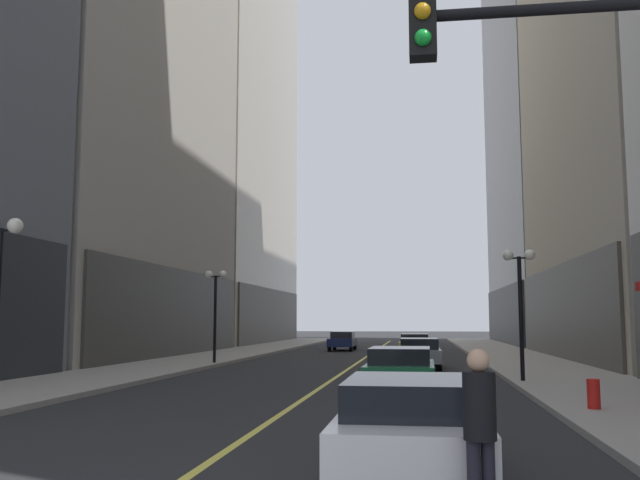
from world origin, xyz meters
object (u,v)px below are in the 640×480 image
Objects in this scene: street_lamp_right_mid at (520,285)px; car_navy at (343,340)px; car_white at (411,423)px; car_yellow at (415,344)px; fire_hydrant_right at (594,397)px; street_lamp_left_far at (215,296)px; pedestrian_in_black_coat at (480,422)px; car_green at (400,368)px; car_grey at (419,352)px.

car_navy is at bearing 108.83° from street_lamp_right_mid.
car_white and car_yellow have the same top height.
car_navy reaches higher than fire_hydrant_right.
car_yellow and car_navy have the same top height.
car_yellow is 1.05× the size of street_lamp_left_far.
fire_hydrant_right is (0.50, -7.30, -2.86)m from street_lamp_right_mid.
pedestrian_in_black_coat is (0.92, -34.33, 0.33)m from car_yellow.
pedestrian_in_black_coat is at bearing -84.85° from car_green.
street_lamp_left_far reaches higher than car_grey.
car_green is at bearing -80.42° from car_navy.
fire_hydrant_right is at bearing -74.33° from car_navy.
car_navy is (-5.37, 17.88, -0.00)m from car_grey.
street_lamp_left_far is at bearing -132.68° from car_yellow.
pedestrian_in_black_coat is at bearing -71.74° from car_white.
car_green is 21.27m from car_yellow.
pedestrian_in_black_coat reaches higher than car_green.
fire_hydrant_right is at bearing -43.53° from car_green.
car_yellow reaches higher than fire_hydrant_right.
pedestrian_in_black_coat reaches higher than fire_hydrant_right.
car_green is 5.60m from street_lamp_right_mid.
pedestrian_in_black_coat is 16.59m from street_lamp_right_mid.
street_lamp_right_mid is (12.80, -8.13, 0.00)m from street_lamp_left_far.
car_navy is (-5.10, 7.40, -0.00)m from car_yellow.
car_grey is 2.59× the size of pedestrian_in_black_coat.
street_lamp_left_far is 15.16m from street_lamp_right_mid.
car_navy is at bearing 76.73° from street_lamp_left_far.
fire_hydrant_right is (4.36, -4.14, -0.32)m from car_green.
pedestrian_in_black_coat is (0.65, -23.86, 0.33)m from car_grey.
car_white and car_navy have the same top height.
pedestrian_in_black_coat reaches higher than car_grey.
car_grey is at bearing 89.80° from car_white.
car_white is at bearing 108.26° from pedestrian_in_black_coat.
car_green is at bearing -51.63° from street_lamp_left_far.
fire_hydrant_right is at bearing -86.08° from street_lamp_right_mid.
fire_hydrant_right is at bearing -75.60° from car_grey.
car_green is at bearing 95.15° from pedestrian_in_black_coat.
street_lamp_right_mid is (3.41, 14.02, 2.54)m from car_white.
street_lamp_right_mid reaches higher than pedestrian_in_black_coat.
fire_hydrant_right is at bearing -80.83° from car_yellow.
car_grey is 23.87m from pedestrian_in_black_coat.
car_navy is (-5.29, 39.53, -0.00)m from car_white.
pedestrian_in_black_coat is (0.73, -2.21, 0.33)m from car_white.
car_green is 0.99× the size of street_lamp_right_mid.
street_lamp_right_mid is 5.54× the size of fire_hydrant_right.
car_yellow is at bearing 47.32° from street_lamp_left_far.
car_grey is 1.00× the size of car_yellow.
car_white is at bearing -90.20° from car_grey.
pedestrian_in_black_coat is at bearing -88.44° from car_grey.
street_lamp_right_mid is at bearing -66.39° from car_grey.
street_lamp_left_far is at bearing 112.55° from pedestrian_in_black_coat.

